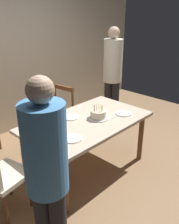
# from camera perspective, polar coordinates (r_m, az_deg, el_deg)

# --- Properties ---
(ground) EXTENTS (6.40, 6.40, 0.00)m
(ground) POSITION_cam_1_polar(r_m,az_deg,el_deg) (3.55, -0.57, -12.88)
(ground) COLOR #93704C
(back_wall) EXTENTS (6.40, 0.10, 2.60)m
(back_wall) POSITION_cam_1_polar(r_m,az_deg,el_deg) (4.43, -18.52, 11.78)
(back_wall) COLOR beige
(back_wall) RESTS_ON ground
(dining_table) EXTENTS (1.63, 0.95, 0.75)m
(dining_table) POSITION_cam_1_polar(r_m,az_deg,el_deg) (3.21, -0.61, -3.35)
(dining_table) COLOR beige
(dining_table) RESTS_ON ground
(birthday_cake) EXTENTS (0.28, 0.28, 0.17)m
(birthday_cake) POSITION_cam_1_polar(r_m,az_deg,el_deg) (3.21, 1.99, -0.60)
(birthday_cake) COLOR silver
(birthday_cake) RESTS_ON dining_table
(plate_near_celebrant) EXTENTS (0.22, 0.22, 0.01)m
(plate_near_celebrant) POSITION_cam_1_polar(r_m,az_deg,el_deg) (2.75, -3.93, -6.00)
(plate_near_celebrant) COLOR white
(plate_near_celebrant) RESTS_ON dining_table
(plate_far_side) EXTENTS (0.22, 0.22, 0.01)m
(plate_far_side) POSITION_cam_1_polar(r_m,az_deg,el_deg) (3.25, -4.33, -1.16)
(plate_far_side) COLOR white
(plate_far_side) RESTS_ON dining_table
(plate_near_guest) EXTENTS (0.22, 0.22, 0.01)m
(plate_near_guest) POSITION_cam_1_polar(r_m,az_deg,el_deg) (3.39, 7.75, -0.31)
(plate_near_guest) COLOR white
(plate_near_guest) RESTS_ON dining_table
(fork_near_celebrant) EXTENTS (0.18, 0.05, 0.01)m
(fork_near_celebrant) POSITION_cam_1_polar(r_m,az_deg,el_deg) (2.66, -6.33, -7.33)
(fork_near_celebrant) COLOR silver
(fork_near_celebrant) RESTS_ON dining_table
(fork_far_side) EXTENTS (0.18, 0.04, 0.01)m
(fork_far_side) POSITION_cam_1_polar(r_m,az_deg,el_deg) (3.15, -6.24, -2.18)
(fork_far_side) COLOR silver
(fork_far_side) RESTS_ON dining_table
(fork_near_guest) EXTENTS (0.18, 0.02, 0.01)m
(fork_near_guest) POSITION_cam_1_polar(r_m,az_deg,el_deg) (3.28, 5.94, -1.12)
(fork_near_guest) COLOR silver
(fork_near_guest) RESTS_ON dining_table
(chair_spindle_back) EXTENTS (0.49, 0.49, 0.95)m
(chair_spindle_back) POSITION_cam_1_polar(r_m,az_deg,el_deg) (3.93, -7.34, -1.54)
(chair_spindle_back) COLOR brown
(chair_spindle_back) RESTS_ON ground
(person_celebrant) EXTENTS (0.32, 0.32, 1.69)m
(person_celebrant) POSITION_cam_1_polar(r_m,az_deg,el_deg) (1.91, -9.70, -13.36)
(person_celebrant) COLOR #262328
(person_celebrant) RESTS_ON ground
(person_guest) EXTENTS (0.32, 0.32, 1.77)m
(person_guest) POSITION_cam_1_polar(r_m,az_deg,el_deg) (4.39, 5.25, 8.96)
(person_guest) COLOR #262328
(person_guest) RESTS_ON ground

